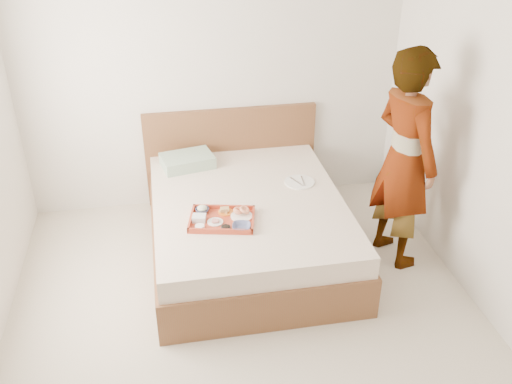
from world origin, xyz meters
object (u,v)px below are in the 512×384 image
object	(u,v)px
bed	(248,226)
dinner_plate	(300,182)
person	(404,160)
tray	(222,219)

from	to	relation	value
bed	dinner_plate	distance (m)	0.59
bed	person	size ratio (longest dim) A/B	1.10
bed	tray	xyz separation A→B (m)	(-0.25, -0.30, 0.29)
bed	person	distance (m)	1.39
dinner_plate	tray	bearing A→B (deg)	-146.09
bed	person	xyz separation A→B (m)	(1.21, -0.25, 0.64)
tray	dinner_plate	bearing A→B (deg)	46.53
bed	tray	bearing A→B (deg)	-130.24
tray	person	distance (m)	1.51
bed	person	bearing A→B (deg)	-11.47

